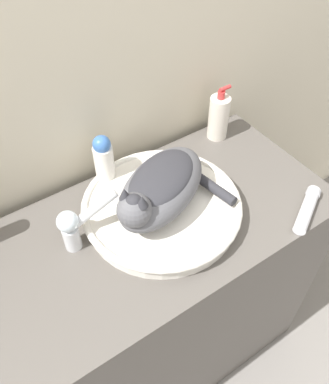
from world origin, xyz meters
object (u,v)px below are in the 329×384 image
(faucet, at_px, (74,225))
(cream_tube, at_px, (307,209))
(lotion_bottle_white, at_px, (104,163))
(cat, at_px, (160,187))
(soap_pump_bottle, at_px, (219,117))

(faucet, xyz_separation_m, cream_tube, (0.57, -0.26, -0.06))
(lotion_bottle_white, bearing_deg, cream_tube, -45.01)
(lotion_bottle_white, xyz_separation_m, cream_tube, (0.40, -0.40, -0.07))
(cat, bearing_deg, faucet, -37.00)
(soap_pump_bottle, height_order, cream_tube, soap_pump_bottle)
(cat, bearing_deg, soap_pump_bottle, -178.20)
(faucet, bearing_deg, soap_pump_bottle, 23.18)
(cream_tube, bearing_deg, lotion_bottle_white, 134.99)
(cat, xyz_separation_m, lotion_bottle_white, (-0.06, 0.19, -0.03))
(faucet, relative_size, lotion_bottle_white, 0.88)
(cat, relative_size, cream_tube, 2.22)
(cat, distance_m, cream_tube, 0.42)
(cream_tube, bearing_deg, cat, 147.59)
(lotion_bottle_white, xyz_separation_m, soap_pump_bottle, (0.41, -0.00, -0.02))
(lotion_bottle_white, height_order, soap_pump_bottle, same)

